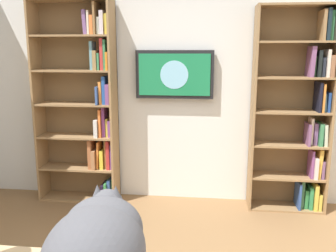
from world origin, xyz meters
TOP-DOWN VIEW (x-y plane):
  - wall_back at (0.00, -2.23)m, footprint 4.52×0.06m
  - bookshelf_left at (-1.19, -2.06)m, footprint 0.76×0.28m
  - bookshelf_right at (1.00, -2.06)m, footprint 0.84×0.28m
  - wall_mounted_tv at (0.06, -2.15)m, footprint 0.81×0.07m
  - cat at (0.07, 0.52)m, footprint 0.34×0.59m

SIDE VIEW (x-z plane):
  - cat at x=0.07m, z-range 0.78..1.12m
  - bookshelf_left at x=-1.19m, z-range -0.01..2.02m
  - bookshelf_right at x=1.00m, z-range 0.00..2.11m
  - wall_back at x=0.00m, z-range 0.00..2.70m
  - wall_mounted_tv at x=0.06m, z-range 1.11..1.61m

